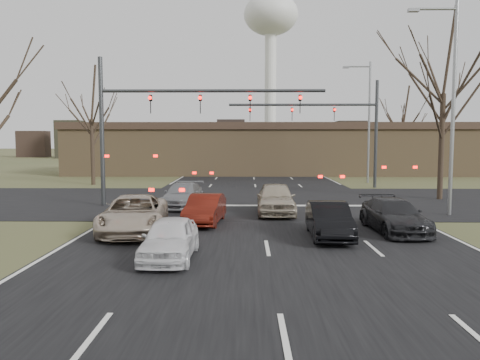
# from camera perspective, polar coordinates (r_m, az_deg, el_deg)

# --- Properties ---
(ground) EXTENTS (360.00, 360.00, 0.00)m
(ground) POSITION_cam_1_polar(r_m,az_deg,el_deg) (12.76, 3.95, -11.44)
(ground) COLOR #3D4424
(ground) RESTS_ON ground
(road_main) EXTENTS (14.00, 300.00, 0.02)m
(road_main) POSITION_cam_1_polar(r_m,az_deg,el_deg) (72.32, 1.33, 2.08)
(road_main) COLOR black
(road_main) RESTS_ON ground
(road_cross) EXTENTS (200.00, 14.00, 0.02)m
(road_cross) POSITION_cam_1_polar(r_m,az_deg,el_deg) (27.47, 2.23, -2.56)
(road_cross) COLOR black
(road_cross) RESTS_ON ground
(building) EXTENTS (42.40, 10.40, 5.30)m
(building) POSITION_cam_1_polar(r_m,az_deg,el_deg) (50.31, 3.86, 3.86)
(building) COLOR olive
(building) RESTS_ON ground
(water_tower) EXTENTS (15.00, 15.00, 44.50)m
(water_tower) POSITION_cam_1_polar(r_m,az_deg,el_deg) (136.18, 3.77, 18.45)
(water_tower) COLOR silver
(water_tower) RESTS_ON ground
(mast_arm_near) EXTENTS (12.12, 0.24, 8.00)m
(mast_arm_near) POSITION_cam_1_polar(r_m,az_deg,el_deg) (25.67, -9.49, 8.16)
(mast_arm_near) COLOR #383A3D
(mast_arm_near) RESTS_ON ground
(mast_arm_far) EXTENTS (11.12, 0.24, 8.00)m
(mast_arm_far) POSITION_cam_1_polar(r_m,az_deg,el_deg) (35.92, 11.92, 7.09)
(mast_arm_far) COLOR #383A3D
(mast_arm_far) RESTS_ON ground
(streetlight_right_near) EXTENTS (2.34, 0.25, 10.00)m
(streetlight_right_near) POSITION_cam_1_polar(r_m,az_deg,el_deg) (24.26, 24.21, 9.21)
(streetlight_right_near) COLOR gray
(streetlight_right_near) RESTS_ON ground
(streetlight_right_far) EXTENTS (2.34, 0.25, 10.00)m
(streetlight_right_far) POSITION_cam_1_polar(r_m,az_deg,el_deg) (40.53, 15.23, 7.57)
(streetlight_right_far) COLOR gray
(streetlight_right_far) RESTS_ON ground
(tree_right_near) EXTENTS (6.90, 6.90, 11.50)m
(tree_right_near) POSITION_cam_1_polar(r_m,az_deg,el_deg) (31.01, 23.71, 14.36)
(tree_right_near) COLOR black
(tree_right_near) RESTS_ON ground
(tree_left_far) EXTENTS (5.70, 5.70, 9.50)m
(tree_left_far) POSITION_cam_1_polar(r_m,az_deg,el_deg) (39.39, -17.71, 10.16)
(tree_left_far) COLOR black
(tree_left_far) RESTS_ON ground
(tree_right_far) EXTENTS (5.40, 5.40, 9.00)m
(tree_right_far) POSITION_cam_1_polar(r_m,az_deg,el_deg) (49.88, 19.34, 8.51)
(tree_right_far) COLOR black
(tree_right_far) RESTS_ON ground
(car_silver_suv) EXTENTS (2.95, 5.40, 1.43)m
(car_silver_suv) POSITION_cam_1_polar(r_m,az_deg,el_deg) (18.59, -12.78, -4.10)
(car_silver_suv) COLOR #C1B19C
(car_silver_suv) RESTS_ON ground
(car_white_sedan) EXTENTS (1.53, 3.72, 1.26)m
(car_white_sedan) POSITION_cam_1_polar(r_m,az_deg,el_deg) (14.34, -8.55, -7.06)
(car_white_sedan) COLOR white
(car_white_sedan) RESTS_ON ground
(car_black_hatch) EXTENTS (1.50, 3.99, 1.30)m
(car_black_hatch) POSITION_cam_1_polar(r_m,az_deg,el_deg) (17.51, 10.79, -4.84)
(car_black_hatch) COLOR black
(car_black_hatch) RESTS_ON ground
(car_charcoal_sedan) EXTENTS (2.03, 4.51, 1.28)m
(car_charcoal_sedan) POSITION_cam_1_polar(r_m,az_deg,el_deg) (19.25, 18.27, -4.15)
(car_charcoal_sedan) COLOR black
(car_charcoal_sedan) RESTS_ON ground
(car_grey_ahead) EXTENTS (2.14, 4.57, 1.29)m
(car_grey_ahead) POSITION_cam_1_polar(r_m,az_deg,el_deg) (25.13, -6.96, -1.85)
(car_grey_ahead) COLOR gray
(car_grey_ahead) RESTS_ON ground
(car_red_ahead) EXTENTS (1.68, 3.92, 1.26)m
(car_red_ahead) POSITION_cam_1_polar(r_m,az_deg,el_deg) (20.14, -4.29, -3.55)
(car_red_ahead) COLOR #52130B
(car_red_ahead) RESTS_ON ground
(car_silver_ahead) EXTENTS (1.87, 4.50, 1.52)m
(car_silver_ahead) POSITION_cam_1_polar(r_m,az_deg,el_deg) (22.71, 4.38, -2.25)
(car_silver_ahead) COLOR #B4A891
(car_silver_ahead) RESTS_ON ground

